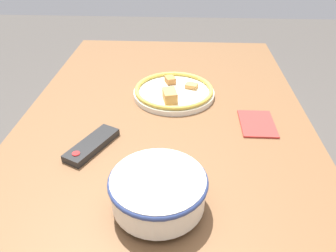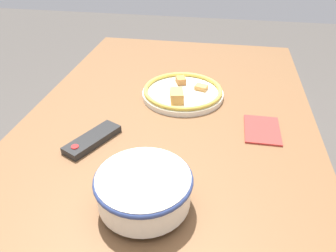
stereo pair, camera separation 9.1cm
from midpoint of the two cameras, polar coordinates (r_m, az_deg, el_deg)
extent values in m
cube|color=brown|center=(0.99, -3.40, -1.49)|extent=(1.54, 0.90, 0.04)
cylinder|color=brown|center=(1.80, 11.49, 1.06)|extent=(0.06, 0.06, 0.72)
cylinder|color=brown|center=(1.84, -12.64, 1.73)|extent=(0.06, 0.06, 0.72)
cylinder|color=silver|center=(0.74, -5.29, -13.65)|extent=(0.09, 0.09, 0.02)
cylinder|color=silver|center=(0.71, -5.47, -11.25)|extent=(0.20, 0.20, 0.07)
cylinder|color=#9E4C1E|center=(0.71, -5.45, -11.56)|extent=(0.18, 0.18, 0.06)
torus|color=navy|center=(0.69, -5.59, -9.64)|extent=(0.21, 0.21, 0.01)
cylinder|color=silver|center=(1.15, -1.24, 5.63)|extent=(0.28, 0.28, 0.02)
torus|color=gold|center=(1.14, -1.25, 6.34)|extent=(0.27, 0.27, 0.01)
cube|color=#B2753D|center=(1.20, -1.82, 7.96)|extent=(0.05, 0.04, 0.02)
cube|color=tan|center=(1.08, -2.10, 5.21)|extent=(0.07, 0.05, 0.04)
cube|color=tan|center=(1.17, 1.88, 6.94)|extent=(0.04, 0.05, 0.02)
cube|color=black|center=(0.93, -15.85, -3.26)|extent=(0.18, 0.13, 0.02)
cylinder|color=red|center=(0.89, -18.59, -4.68)|extent=(0.02, 0.02, 0.00)
cube|color=#B2332D|center=(1.02, 12.85, 0.33)|extent=(0.15, 0.10, 0.01)
camera|label=1|loc=(0.05, -92.86, -1.91)|focal=35.00mm
camera|label=2|loc=(0.05, 87.14, 1.91)|focal=35.00mm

